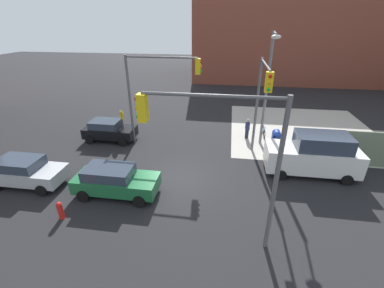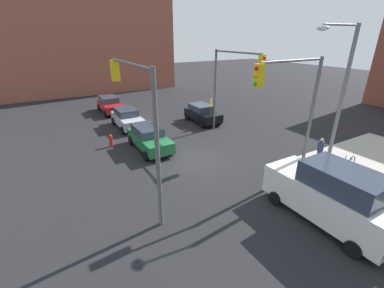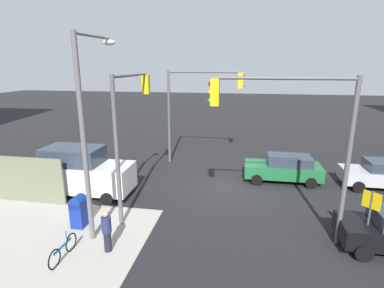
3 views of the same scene
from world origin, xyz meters
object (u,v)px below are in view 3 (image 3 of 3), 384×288
(traffic_signal_nw_corner, at_px, (294,127))
(street_lamp_corner, at_px, (88,123))
(traffic_signal_ne_corner, at_px, (130,116))
(van_white_delivery, at_px, (80,171))
(bicycle_leaning_on_fence, at_px, (63,250))
(pedestrian_crossing, at_px, (107,231))
(mailbox_blue, at_px, (79,210))
(hatchback_silver, at_px, (383,174))
(traffic_signal_se_corner, at_px, (197,99))
(fire_hydrant, at_px, (307,163))
(hatchback_green, at_px, (284,168))

(traffic_signal_nw_corner, distance_m, street_lamp_corner, 7.71)
(traffic_signal_ne_corner, bearing_deg, street_lamp_corner, 75.60)
(van_white_delivery, distance_m, bicycle_leaning_on_fence, 5.94)
(van_white_delivery, relative_size, pedestrian_crossing, 3.29)
(mailbox_blue, bearing_deg, traffic_signal_ne_corner, -127.90)
(pedestrian_crossing, height_order, bicycle_leaning_on_fence, pedestrian_crossing)
(hatchback_silver, bearing_deg, traffic_signal_ne_corner, 19.44)
(bicycle_leaning_on_fence, bearing_deg, traffic_signal_se_corner, -104.78)
(van_white_delivery, bearing_deg, street_lamp_corner, 126.79)
(bicycle_leaning_on_fence, bearing_deg, traffic_signal_nw_corner, -161.55)
(hatchback_silver, relative_size, pedestrian_crossing, 2.57)
(mailbox_blue, bearing_deg, street_lamp_corner, 157.23)
(traffic_signal_ne_corner, relative_size, van_white_delivery, 1.20)
(traffic_signal_nw_corner, height_order, van_white_delivery, traffic_signal_nw_corner)
(van_white_delivery, relative_size, bicycle_leaning_on_fence, 3.09)
(street_lamp_corner, bearing_deg, van_white_delivery, -53.21)
(van_white_delivery, bearing_deg, traffic_signal_nw_corner, 165.41)
(traffic_signal_se_corner, distance_m, bicycle_leaning_on_fence, 12.83)
(street_lamp_corner, xyz_separation_m, pedestrian_crossing, (-0.97, 1.07, -3.85))
(traffic_signal_nw_corner, xyz_separation_m, traffic_signal_ne_corner, (6.98, -1.68, -0.05))
(hatchback_silver, xyz_separation_m, bicycle_leaning_on_fence, (14.23, 9.01, -0.50))
(traffic_signal_se_corner, xyz_separation_m, van_white_delivery, (5.37, 6.30, -3.34))
(mailbox_blue, xyz_separation_m, fire_hydrant, (-11.20, -9.20, -0.28))
(bicycle_leaning_on_fence, bearing_deg, mailbox_blue, -74.72)
(street_lamp_corner, xyz_separation_m, fire_hydrant, (-10.17, -9.63, -4.22))
(traffic_signal_nw_corner, xyz_separation_m, hatchback_silver, (-6.14, -6.32, -3.78))
(pedestrian_crossing, bearing_deg, street_lamp_corner, -15.93)
(mailbox_blue, bearing_deg, bicycle_leaning_on_fence, 105.28)
(van_white_delivery, bearing_deg, traffic_signal_se_corner, -130.46)
(traffic_signal_ne_corner, height_order, pedestrian_crossing, traffic_signal_ne_corner)
(street_lamp_corner, relative_size, fire_hydrant, 8.51)
(street_lamp_corner, bearing_deg, fire_hydrant, -136.56)
(bicycle_leaning_on_fence, bearing_deg, street_lamp_corner, -103.65)
(hatchback_green, height_order, bicycle_leaning_on_fence, hatchback_green)
(traffic_signal_ne_corner, height_order, van_white_delivery, traffic_signal_ne_corner)
(traffic_signal_ne_corner, distance_m, fire_hydrant, 12.50)
(traffic_signal_se_corner, height_order, fire_hydrant, traffic_signal_se_corner)
(traffic_signal_ne_corner, xyz_separation_m, van_white_delivery, (3.39, -1.02, -3.29))
(street_lamp_corner, height_order, hatchback_green, street_lamp_corner)
(mailbox_blue, xyz_separation_m, pedestrian_crossing, (-2.00, 1.50, 0.09))
(street_lamp_corner, relative_size, mailbox_blue, 5.59)
(mailbox_blue, bearing_deg, traffic_signal_se_corner, -111.21)
(traffic_signal_se_corner, height_order, van_white_delivery, traffic_signal_se_corner)
(traffic_signal_se_corner, relative_size, bicycle_leaning_on_fence, 3.71)
(fire_hydrant, relative_size, hatchback_silver, 0.22)
(hatchback_green, bearing_deg, hatchback_silver, 178.66)
(mailbox_blue, distance_m, pedestrian_crossing, 2.50)
(mailbox_blue, relative_size, van_white_delivery, 0.26)
(hatchback_silver, xyz_separation_m, pedestrian_crossing, (12.83, 8.32, 0.01))
(hatchback_silver, height_order, pedestrian_crossing, pedestrian_crossing)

